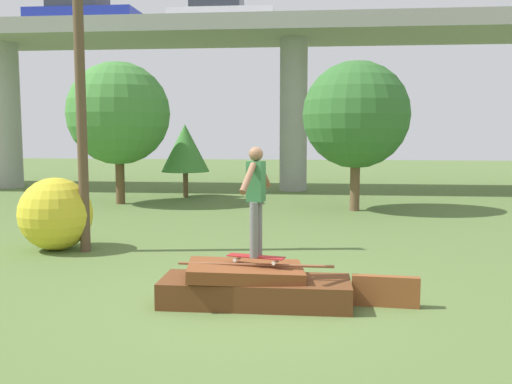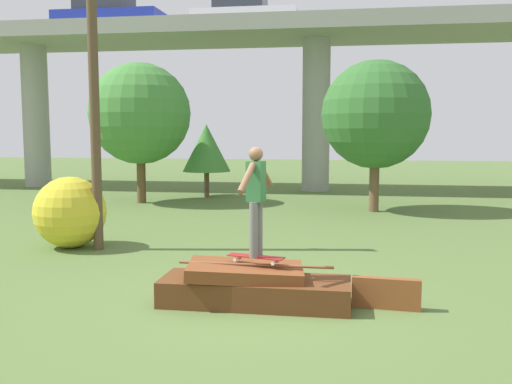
{
  "view_description": "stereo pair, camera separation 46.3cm",
  "coord_description": "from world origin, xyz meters",
  "px_view_note": "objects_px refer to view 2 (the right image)",
  "views": [
    {
      "loc": [
        0.77,
        -7.75,
        2.43
      ],
      "look_at": [
        0.0,
        0.07,
        1.58
      ],
      "focal_mm": 40.0,
      "sensor_mm": 36.0,
      "label": 1
    },
    {
      "loc": [
        1.23,
        -7.69,
        2.43
      ],
      "look_at": [
        0.0,
        0.07,
        1.58
      ],
      "focal_mm": 40.0,
      "sensor_mm": 36.0,
      "label": 2
    }
  ],
  "objects_px": {
    "skateboard": "(256,257)",
    "tree_behind_right": "(206,148)",
    "tree_behind_left": "(376,115)",
    "bush_yellow_flowering": "(70,212)",
    "tree_mid_back": "(140,114)",
    "car_on_overpass_left": "(244,14)",
    "utility_pole": "(94,86)",
    "car_on_overpass_mid": "(108,16)",
    "skater": "(256,194)"
  },
  "relations": [
    {
      "from": "car_on_overpass_left",
      "to": "tree_behind_right",
      "type": "xyz_separation_m",
      "value": [
        -0.78,
        -3.46,
        -5.42
      ]
    },
    {
      "from": "car_on_overpass_left",
      "to": "bush_yellow_flowering",
      "type": "xyz_separation_m",
      "value": [
        -1.36,
        -12.8,
        -6.47
      ]
    },
    {
      "from": "car_on_overpass_left",
      "to": "car_on_overpass_mid",
      "type": "relative_size",
      "value": 0.94
    },
    {
      "from": "skateboard",
      "to": "tree_behind_right",
      "type": "xyz_separation_m",
      "value": [
        -3.82,
        12.51,
        1.14
      ]
    },
    {
      "from": "tree_behind_left",
      "to": "bush_yellow_flowering",
      "type": "distance_m",
      "value": 9.36
    },
    {
      "from": "skater",
      "to": "bush_yellow_flowering",
      "type": "distance_m",
      "value": 5.49
    },
    {
      "from": "car_on_overpass_mid",
      "to": "utility_pole",
      "type": "xyz_separation_m",
      "value": [
        5.18,
        -12.87,
        -3.97
      ]
    },
    {
      "from": "car_on_overpass_mid",
      "to": "skateboard",
      "type": "bearing_deg",
      "value": -60.75
    },
    {
      "from": "tree_mid_back",
      "to": "utility_pole",
      "type": "bearing_deg",
      "value": -76.25
    },
    {
      "from": "tree_behind_left",
      "to": "bush_yellow_flowering",
      "type": "xyz_separation_m",
      "value": [
        -6.47,
        -6.42,
        -2.15
      ]
    },
    {
      "from": "car_on_overpass_mid",
      "to": "utility_pole",
      "type": "height_order",
      "value": "car_on_overpass_mid"
    },
    {
      "from": "skater",
      "to": "tree_behind_left",
      "type": "height_order",
      "value": "tree_behind_left"
    },
    {
      "from": "skateboard",
      "to": "car_on_overpass_mid",
      "type": "distance_m",
      "value": 19.45
    },
    {
      "from": "bush_yellow_flowering",
      "to": "car_on_overpass_mid",
      "type": "bearing_deg",
      "value": 109.52
    },
    {
      "from": "car_on_overpass_mid",
      "to": "tree_behind_right",
      "type": "relative_size",
      "value": 1.72
    },
    {
      "from": "car_on_overpass_left",
      "to": "tree_behind_right",
      "type": "bearing_deg",
      "value": -102.66
    },
    {
      "from": "skateboard",
      "to": "tree_mid_back",
      "type": "xyz_separation_m",
      "value": [
        -5.56,
        10.46,
        2.32
      ]
    },
    {
      "from": "car_on_overpass_mid",
      "to": "tree_mid_back",
      "type": "distance_m",
      "value": 7.76
    },
    {
      "from": "skateboard",
      "to": "car_on_overpass_left",
      "type": "distance_m",
      "value": 17.53
    },
    {
      "from": "car_on_overpass_left",
      "to": "bush_yellow_flowering",
      "type": "relative_size",
      "value": 2.9
    },
    {
      "from": "skateboard",
      "to": "tree_behind_right",
      "type": "distance_m",
      "value": 13.13
    },
    {
      "from": "car_on_overpass_mid",
      "to": "bush_yellow_flowering",
      "type": "distance_m",
      "value": 15.06
    },
    {
      "from": "skateboard",
      "to": "car_on_overpass_left",
      "type": "xyz_separation_m",
      "value": [
        -3.04,
        15.97,
        6.55
      ]
    },
    {
      "from": "skateboard",
      "to": "tree_behind_left",
      "type": "bearing_deg",
      "value": 77.84
    },
    {
      "from": "utility_pole",
      "to": "tree_behind_left",
      "type": "height_order",
      "value": "utility_pole"
    },
    {
      "from": "car_on_overpass_left",
      "to": "skateboard",
      "type": "bearing_deg",
      "value": -79.21
    },
    {
      "from": "tree_mid_back",
      "to": "bush_yellow_flowering",
      "type": "relative_size",
      "value": 3.14
    },
    {
      "from": "skateboard",
      "to": "bush_yellow_flowering",
      "type": "xyz_separation_m",
      "value": [
        -4.41,
        3.17,
        0.08
      ]
    },
    {
      "from": "tree_behind_right",
      "to": "bush_yellow_flowering",
      "type": "xyz_separation_m",
      "value": [
        -0.59,
        -9.34,
        -1.05
      ]
    },
    {
      "from": "tree_behind_left",
      "to": "tree_behind_right",
      "type": "height_order",
      "value": "tree_behind_left"
    },
    {
      "from": "skater",
      "to": "tree_mid_back",
      "type": "distance_m",
      "value": 11.93
    },
    {
      "from": "skater",
      "to": "car_on_overpass_mid",
      "type": "relative_size",
      "value": 0.34
    },
    {
      "from": "skateboard",
      "to": "tree_behind_right",
      "type": "bearing_deg",
      "value": 106.98
    },
    {
      "from": "tree_behind_left",
      "to": "tree_mid_back",
      "type": "distance_m",
      "value": 7.68
    },
    {
      "from": "tree_behind_left",
      "to": "tree_behind_right",
      "type": "relative_size",
      "value": 1.69
    },
    {
      "from": "skateboard",
      "to": "skater",
      "type": "bearing_deg",
      "value": 87.32
    },
    {
      "from": "car_on_overpass_left",
      "to": "tree_behind_left",
      "type": "xyz_separation_m",
      "value": [
        5.11,
        -6.38,
        -4.32
      ]
    },
    {
      "from": "tree_behind_left",
      "to": "bush_yellow_flowering",
      "type": "bearing_deg",
      "value": -135.26
    },
    {
      "from": "skater",
      "to": "utility_pole",
      "type": "xyz_separation_m",
      "value": [
        -3.76,
        3.09,
        1.77
      ]
    },
    {
      "from": "utility_pole",
      "to": "tree_mid_back",
      "type": "relative_size",
      "value": 1.37
    },
    {
      "from": "car_on_overpass_left",
      "to": "bush_yellow_flowering",
      "type": "distance_m",
      "value": 14.4
    },
    {
      "from": "tree_mid_back",
      "to": "tree_behind_left",
      "type": "bearing_deg",
      "value": -6.49
    },
    {
      "from": "skater",
      "to": "car_on_overpass_left",
      "type": "bearing_deg",
      "value": 100.79
    },
    {
      "from": "skater",
      "to": "tree_behind_left",
      "type": "relative_size",
      "value": 0.34
    },
    {
      "from": "tree_behind_right",
      "to": "tree_mid_back",
      "type": "relative_size",
      "value": 0.57
    },
    {
      "from": "skateboard",
      "to": "car_on_overpass_left",
      "type": "relative_size",
      "value": 0.2
    },
    {
      "from": "tree_behind_left",
      "to": "tree_mid_back",
      "type": "bearing_deg",
      "value": 173.51
    },
    {
      "from": "skateboard",
      "to": "utility_pole",
      "type": "bearing_deg",
      "value": 140.59
    },
    {
      "from": "skater",
      "to": "car_on_overpass_left",
      "type": "distance_m",
      "value": 17.22
    },
    {
      "from": "skateboard",
      "to": "tree_behind_left",
      "type": "relative_size",
      "value": 0.19
    }
  ]
}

